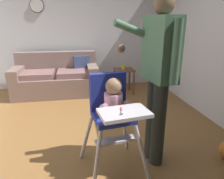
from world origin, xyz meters
TOP-DOWN VIEW (x-y plane):
  - ground at (0.00, 0.00)m, footprint 5.63×6.76m
  - wall_far at (0.00, 2.61)m, footprint 4.83×0.06m
  - couch at (-0.43, 2.09)m, footprint 1.71×0.86m
  - high_chair at (0.30, -0.50)m, footprint 0.68×0.79m
  - adult_standing at (0.76, -0.43)m, footprint 0.56×0.50m
  - side_table at (0.97, 1.86)m, footprint 0.40×0.40m
  - sippy_cup at (0.96, 1.86)m, footprint 0.07×0.07m
  - wall_clock at (-0.77, 2.57)m, footprint 0.30×0.04m

SIDE VIEW (x-z plane):
  - ground at x=0.00m, z-range -0.10..0.00m
  - couch at x=-0.43m, z-range -0.10..0.76m
  - side_table at x=0.97m, z-range 0.12..0.64m
  - sippy_cup at x=0.96m, z-range 0.52..0.62m
  - high_chair at x=0.30m, z-range 0.19..1.18m
  - adult_standing at x=0.76m, z-range 0.11..1.80m
  - wall_far at x=0.00m, z-range 0.00..2.60m
  - wall_clock at x=-0.77m, z-range 1.65..1.95m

